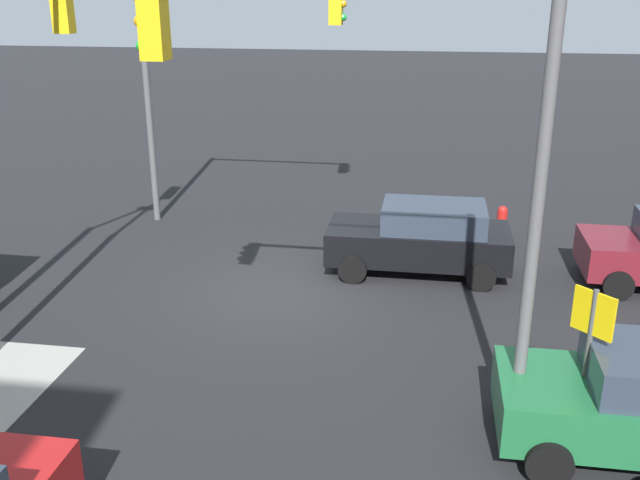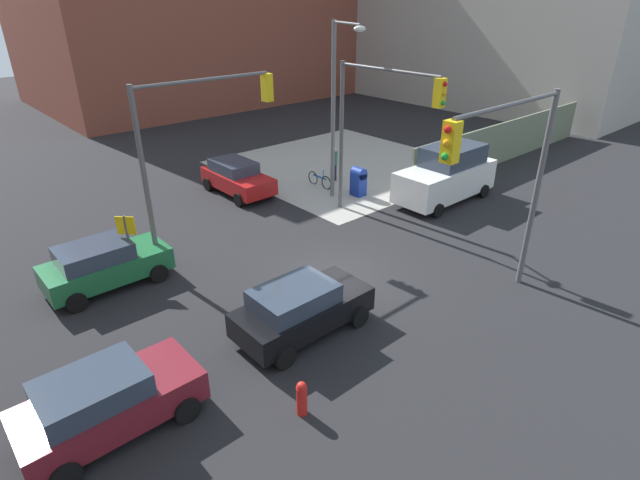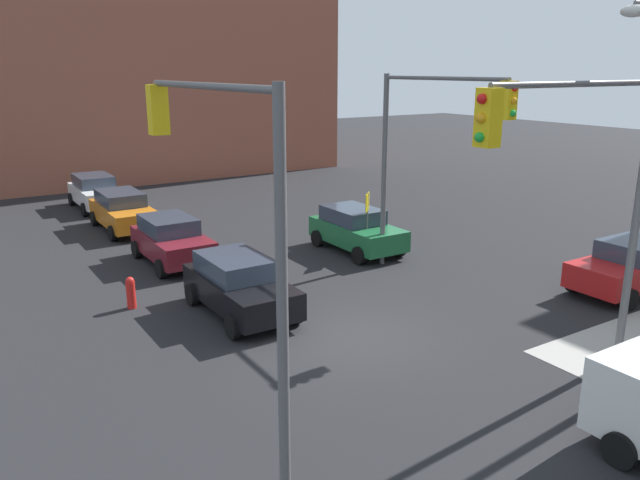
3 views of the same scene
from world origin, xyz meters
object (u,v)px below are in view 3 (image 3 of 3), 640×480
traffic_signal_ne_corner (586,174)px  hatchback_white (95,191)px  bicycle_at_crosswalk (376,234)px  hatchback_red (632,265)px  traffic_signal_se_corner (221,193)px  hatchback_black (239,285)px  hatchback_orange (123,210)px  traffic_signal_nw_corner (428,137)px  fire_hydrant (131,292)px  hatchback_maroon (172,240)px  hatchback_green (356,229)px

traffic_signal_ne_corner → hatchback_white: size_ratio=1.55×
bicycle_at_crosswalk → hatchback_red: bearing=20.0°
traffic_signal_se_corner → hatchback_white: 22.10m
hatchback_red → bicycle_at_crosswalk: hatchback_red is taller
traffic_signal_se_corner → hatchback_black: bearing=152.9°
hatchback_orange → hatchback_black: same height
traffic_signal_nw_corner → hatchback_orange: traffic_signal_nw_corner is taller
traffic_signal_nw_corner → traffic_signal_se_corner: bearing=-61.8°
fire_hydrant → hatchback_black: size_ratio=0.23×
hatchback_maroon → traffic_signal_nw_corner: bearing=45.2°
hatchback_maroon → hatchback_black: 5.58m
traffic_signal_nw_corner → hatchback_white: size_ratio=1.55×
hatchback_white → hatchback_black: 16.19m
traffic_signal_nw_corner → hatchback_red: 7.39m
traffic_signal_se_corner → fire_hydrant: traffic_signal_se_corner is taller
hatchback_orange → hatchback_red: (16.08, 11.01, -0.00)m
hatchback_red → traffic_signal_se_corner: bearing=-87.8°
hatchback_green → hatchback_white: bearing=-153.5°
fire_hydrant → hatchback_white: size_ratio=0.22×
traffic_signal_se_corner → hatchback_orange: traffic_signal_se_corner is taller
fire_hydrant → hatchback_red: (6.89, 13.37, 0.36)m
hatchback_orange → hatchback_maroon: 5.63m
hatchback_green → bicycle_at_crosswalk: hatchback_green is taller
traffic_signal_se_corner → hatchback_black: 7.16m
hatchback_orange → hatchback_white: 4.98m
traffic_signal_se_corner → fire_hydrant: (-7.43, 0.30, -4.14)m
traffic_signal_nw_corner → hatchback_green: bearing=177.8°
traffic_signal_nw_corner → fire_hydrant: size_ratio=6.91×
traffic_signal_nw_corner → traffic_signal_ne_corner: same height
traffic_signal_se_corner → hatchback_red: bearing=92.2°
traffic_signal_ne_corner → bicycle_at_crosswalk: 12.58m
fire_hydrant → bicycle_at_crosswalk: size_ratio=0.54×
hatchback_white → bicycle_at_crosswalk: size_ratio=2.40×
traffic_signal_nw_corner → hatchback_red: size_ratio=1.57×
hatchback_white → hatchback_red: bearing=27.5°
traffic_signal_nw_corner → bicycle_at_crosswalk: bearing=161.1°
hatchback_maroon → bicycle_at_crosswalk: hatchback_maroon is taller
hatchback_orange → hatchback_maroon: (5.63, 0.13, -0.00)m
hatchback_maroon → hatchback_red: bearing=46.1°
hatchback_red → bicycle_at_crosswalk: size_ratio=2.37×
hatchback_green → bicycle_at_crosswalk: (-0.52, 1.35, -0.50)m
hatchback_black → bicycle_at_crosswalk: 8.64m
traffic_signal_se_corner → hatchback_green: (-8.71, 9.15, -3.79)m
traffic_signal_nw_corner → traffic_signal_ne_corner: (6.91, -2.01, -0.01)m
traffic_signal_ne_corner → bicycle_at_crosswalk: (-11.30, 3.51, -4.27)m
fire_hydrant → hatchback_red: bearing=62.7°
traffic_signal_ne_corner → hatchback_green: bearing=168.7°
hatchback_green → hatchback_red: same height
traffic_signal_ne_corner → hatchback_white: traffic_signal_ne_corner is taller
hatchback_orange → hatchback_black: bearing=0.5°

